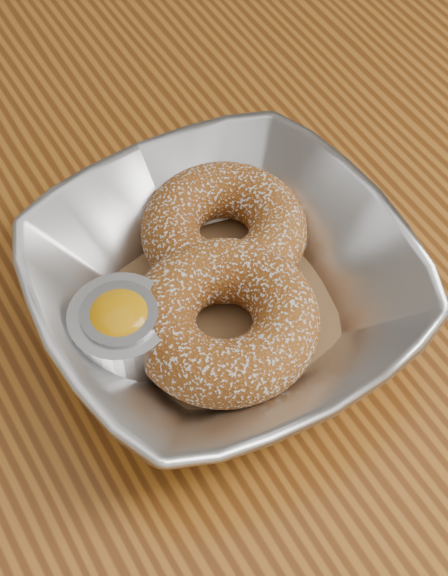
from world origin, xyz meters
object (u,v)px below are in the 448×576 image
table (298,349)px  serving_bowl (224,289)px  donut_front (224,320)px  ramekin (122,331)px  donut_back (224,230)px

table → serving_bowl: 0.14m
donut_front → ramekin: bearing=157.6°
serving_bowl → donut_back: serving_bowl is taller
serving_bowl → donut_back: 0.05m
donut_front → ramekin: size_ratio=1.89×
table → donut_back: bearing=136.5°
serving_bowl → ramekin: (-0.07, 0.00, 0.00)m
table → donut_front: donut_front is taller
serving_bowl → donut_back: size_ratio=2.14×
table → serving_bowl: size_ratio=5.15×
table → ramekin: bearing=179.1°
donut_front → ramekin: ramekin is taller
ramekin → table: bearing=-0.9°
table → donut_back: donut_back is taller
donut_back → donut_front: bearing=-120.4°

